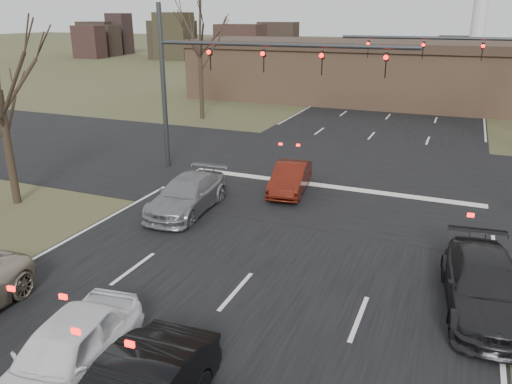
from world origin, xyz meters
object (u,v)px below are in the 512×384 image
car_white_sedan (65,354)px  mast_arm_near (223,69)px  car_charcoal_sedan (485,286)px  building (427,74)px  car_red_ahead (290,178)px  mast_arm_far (487,61)px  car_grey_ahead (187,194)px

car_white_sedan → mast_arm_near: bearing=95.5°
mast_arm_near → car_charcoal_sedan: 14.96m
car_white_sedan → car_charcoal_sedan: bearing=30.5°
car_white_sedan → car_charcoal_sedan: 10.40m
car_white_sedan → car_charcoal_sedan: (8.16, 6.45, -0.03)m
mast_arm_near → car_charcoal_sedan: (11.66, -8.30, -4.36)m
mast_arm_near → building: bearing=73.9°
mast_arm_near → car_red_ahead: (3.87, -1.31, -4.43)m
mast_arm_far → car_grey_ahead: size_ratio=2.34×
car_red_ahead → car_grey_ahead: bearing=-137.1°
car_white_sedan → car_red_ahead: (0.36, 13.43, -0.09)m
car_charcoal_sedan → car_grey_ahead: 11.31m
building → car_grey_ahead: size_ratio=8.94×
mast_arm_far → car_charcoal_sedan: 18.80m
building → car_red_ahead: (-3.36, -26.31, -2.02)m
mast_arm_near → car_white_sedan: (3.50, -14.74, -4.34)m
building → car_red_ahead: bearing=-97.3°
car_charcoal_sedan → car_grey_ahead: (-10.84, 3.24, -0.02)m
mast_arm_far → building: bearing=105.6°
car_red_ahead → car_white_sedan: bearing=-99.5°
building → car_charcoal_sedan: bearing=-82.4°
building → car_red_ahead: 26.60m
mast_arm_far → car_red_ahead: 14.28m
mast_arm_near → mast_arm_far: same height
mast_arm_far → car_white_sedan: mast_arm_far is taller
building → mast_arm_far: (4.18, -15.00, 2.35)m
mast_arm_far → car_grey_ahead: (-10.59, -15.06, -4.33)m
building → mast_arm_far: size_ratio=3.81×
car_white_sedan → car_grey_ahead: car_white_sedan is taller
car_charcoal_sedan → car_red_ahead: 10.46m
mast_arm_near → car_grey_ahead: bearing=-80.8°
building → car_red_ahead: size_ratio=10.90×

